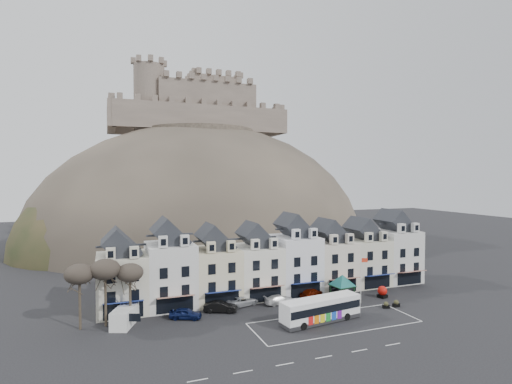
% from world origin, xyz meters
% --- Properties ---
extents(ground, '(300.00, 300.00, 0.00)m').
position_xyz_m(ground, '(0.00, 0.00, 0.00)').
color(ground, black).
rests_on(ground, ground).
extents(coach_bay_markings, '(22.00, 7.50, 0.01)m').
position_xyz_m(coach_bay_markings, '(2.00, 1.25, 0.00)').
color(coach_bay_markings, silver).
rests_on(coach_bay_markings, ground).
extents(townhouse_terrace, '(54.40, 9.35, 11.80)m').
position_xyz_m(townhouse_terrace, '(0.15, 15.97, 5.30)').
color(townhouse_terrace, beige).
rests_on(townhouse_terrace, ground).
extents(castle_hill, '(100.00, 76.00, 68.00)m').
position_xyz_m(castle_hill, '(1.25, 68.95, 0.11)').
color(castle_hill, '#363029').
rests_on(castle_hill, ground).
extents(castle, '(50.20, 22.20, 22.00)m').
position_xyz_m(castle, '(0.51, 75.93, 40.19)').
color(castle, '#65574D').
rests_on(castle, ground).
extents(tree_left_far, '(3.61, 3.61, 8.24)m').
position_xyz_m(tree_left_far, '(-29.00, 10.50, 6.90)').
color(tree_left_far, '#332920').
rests_on(tree_left_far, ground).
extents(tree_left_mid, '(3.78, 3.78, 8.64)m').
position_xyz_m(tree_left_mid, '(-26.00, 10.50, 7.24)').
color(tree_left_mid, '#332920').
rests_on(tree_left_mid, ground).
extents(tree_left_near, '(3.43, 3.43, 7.84)m').
position_xyz_m(tree_left_near, '(-23.00, 10.50, 6.55)').
color(tree_left_near, '#332920').
rests_on(tree_left_near, ground).
extents(bus, '(11.65, 4.22, 3.22)m').
position_xyz_m(bus, '(0.42, 2.14, 1.78)').
color(bus, '#262628').
rests_on(bus, ground).
extents(bus_shelter, '(6.16, 6.16, 3.93)m').
position_xyz_m(bus_shelter, '(8.24, 9.14, 3.05)').
color(bus_shelter, black).
rests_on(bus_shelter, ground).
extents(red_buoy, '(1.53, 1.53, 1.84)m').
position_xyz_m(red_buoy, '(14.83, 7.91, 0.94)').
color(red_buoy, black).
rests_on(red_buoy, ground).
extents(flagpole, '(0.96, 0.41, 7.06)m').
position_xyz_m(flagpole, '(10.07, 6.76, 4.03)').
color(flagpole, silver).
rests_on(flagpole, ground).
extents(white_van, '(3.90, 5.50, 2.31)m').
position_xyz_m(white_van, '(-23.73, 9.96, 1.16)').
color(white_van, white).
rests_on(white_van, ground).
extents(planter_west, '(1.08, 0.75, 0.97)m').
position_xyz_m(planter_west, '(12.00, 3.50, 0.47)').
color(planter_west, black).
rests_on(planter_west, ground).
extents(planter_east, '(1.03, 0.71, 1.02)m').
position_xyz_m(planter_east, '(13.82, 3.50, 0.49)').
color(planter_east, black).
rests_on(planter_east, ground).
extents(car_navy, '(4.65, 3.37, 1.47)m').
position_xyz_m(car_navy, '(-16.00, 9.50, 0.74)').
color(car_navy, '#0D1641').
rests_on(car_navy, ground).
extents(car_black, '(4.90, 3.37, 1.53)m').
position_xyz_m(car_black, '(-10.89, 10.42, 0.76)').
color(car_black, black).
rests_on(car_black, ground).
extents(car_silver, '(5.40, 3.59, 1.40)m').
position_xyz_m(car_silver, '(-7.14, 12.00, 0.70)').
color(car_silver, '#AAADB2').
rests_on(car_silver, ground).
extents(car_white, '(4.77, 2.22, 1.35)m').
position_xyz_m(car_white, '(-1.69, 10.75, 0.67)').
color(car_white, silver).
rests_on(car_white, ground).
extents(car_maroon, '(4.75, 3.47, 1.50)m').
position_xyz_m(car_maroon, '(4.48, 12.00, 0.75)').
color(car_maroon, '#661605').
rests_on(car_maroon, ground).
extents(car_charcoal, '(4.39, 1.74, 1.42)m').
position_xyz_m(car_charcoal, '(9.87, 12.00, 0.71)').
color(car_charcoal, black).
rests_on(car_charcoal, ground).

